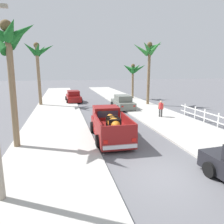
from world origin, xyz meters
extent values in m
plane|color=slate|center=(0.00, 0.00, 0.00)|extent=(160.00, 160.00, 0.00)
cube|color=beige|center=(-4.67, 12.00, 0.06)|extent=(4.78, 60.00, 0.12)
cube|color=beige|center=(4.67, 12.00, 0.06)|extent=(4.78, 60.00, 0.12)
cube|color=silver|center=(-3.68, 12.00, 0.05)|extent=(0.16, 60.00, 0.10)
cube|color=silver|center=(3.68, 12.00, 0.05)|extent=(0.16, 60.00, 0.10)
cube|color=maroon|center=(-1.19, 5.12, 0.60)|extent=(2.11, 5.17, 0.80)
cube|color=maroon|center=(-1.13, 6.72, 1.40)|extent=(1.78, 1.56, 0.80)
cube|color=#283342|center=(-1.16, 5.96, 1.42)|extent=(1.38, 0.11, 0.44)
cube|color=#283342|center=(-1.10, 7.48, 1.42)|extent=(1.46, 0.12, 0.48)
cube|color=maroon|center=(-2.13, 4.30, 1.28)|extent=(0.23, 3.30, 0.56)
cube|color=maroon|center=(-0.31, 4.23, 1.28)|extent=(0.23, 3.30, 0.56)
cube|color=maroon|center=(-1.28, 2.61, 1.28)|extent=(1.88, 0.17, 0.56)
cube|color=silver|center=(-1.29, 2.52, 0.44)|extent=(1.83, 0.19, 0.20)
cylinder|color=black|center=(-2.11, 6.69, 0.38)|extent=(0.29, 0.77, 0.76)
cylinder|color=black|center=(-0.15, 6.61, 0.38)|extent=(0.29, 0.77, 0.76)
cylinder|color=black|center=(-2.22, 3.76, 0.38)|extent=(0.29, 0.77, 0.76)
cylinder|color=black|center=(-0.26, 3.68, 0.38)|extent=(0.29, 0.77, 0.76)
cube|color=red|center=(-2.04, 2.58, 0.74)|extent=(0.22, 0.05, 0.18)
cube|color=red|center=(-0.54, 2.52, 0.74)|extent=(0.22, 0.05, 0.18)
ellipsoid|color=orange|center=(-1.22, 4.20, 1.30)|extent=(0.76, 1.73, 0.60)
sphere|color=orange|center=(-1.19, 5.15, 1.38)|extent=(0.44, 0.44, 0.44)
cube|color=black|center=(-1.24, 3.73, 1.30)|extent=(0.72, 0.15, 0.61)
cube|color=black|center=(-1.22, 4.20, 1.30)|extent=(0.72, 0.15, 0.61)
cube|color=black|center=(-1.21, 4.66, 1.30)|extent=(0.72, 0.15, 0.61)
cube|color=slate|center=(2.48, 14.62, 0.54)|extent=(1.79, 4.21, 0.72)
cube|color=slate|center=(2.48, 14.52, 1.22)|extent=(1.53, 2.11, 0.64)
cube|color=#283342|center=(2.49, 15.49, 1.20)|extent=(1.37, 0.09, 0.52)
cube|color=#283342|center=(2.48, 13.55, 1.20)|extent=(1.34, 0.09, 0.50)
cylinder|color=black|center=(1.59, 15.92, 0.32)|extent=(0.22, 0.64, 0.64)
cylinder|color=black|center=(3.39, 15.91, 0.32)|extent=(0.22, 0.64, 0.64)
cylinder|color=black|center=(1.57, 13.32, 0.32)|extent=(0.22, 0.64, 0.64)
cylinder|color=black|center=(3.38, 13.31, 0.32)|extent=(0.22, 0.64, 0.64)
cube|color=red|center=(1.84, 12.51, 0.64)|extent=(0.20, 0.04, 0.12)
cube|color=white|center=(1.88, 16.73, 0.61)|extent=(0.20, 0.04, 0.10)
cube|color=red|center=(3.10, 12.50, 0.64)|extent=(0.20, 0.04, 0.12)
cube|color=white|center=(3.11, 16.72, 0.61)|extent=(0.20, 0.04, 0.10)
cube|color=maroon|center=(-2.59, 20.99, 0.54)|extent=(1.91, 4.26, 0.72)
cube|color=maroon|center=(-2.59, 20.89, 1.22)|extent=(1.60, 2.15, 0.64)
cube|color=#283342|center=(-2.63, 21.86, 1.20)|extent=(1.37, 0.13, 0.52)
cube|color=#283342|center=(-2.56, 19.92, 1.20)|extent=(1.34, 0.13, 0.50)
cylinder|color=black|center=(-3.54, 22.26, 0.32)|extent=(0.24, 0.65, 0.64)
cylinder|color=black|center=(-1.74, 22.32, 0.32)|extent=(0.24, 0.65, 0.64)
cylinder|color=black|center=(-3.45, 19.66, 0.32)|extent=(0.24, 0.65, 0.64)
cylinder|color=black|center=(-1.65, 19.72, 0.32)|extent=(0.24, 0.65, 0.64)
cube|color=red|center=(-3.15, 18.86, 0.64)|extent=(0.20, 0.05, 0.12)
cube|color=white|center=(-3.29, 23.08, 0.61)|extent=(0.20, 0.05, 0.10)
cube|color=red|center=(-1.88, 18.90, 0.64)|extent=(0.20, 0.05, 0.12)
cube|color=white|center=(-2.06, 23.12, 0.61)|extent=(0.20, 0.05, 0.10)
cylinder|color=black|center=(1.66, -0.47, 0.32)|extent=(0.25, 0.65, 0.64)
cube|color=white|center=(1.91, 0.34, 0.61)|extent=(0.20, 0.05, 0.10)
cylinder|color=brown|center=(6.23, 21.95, 2.44)|extent=(0.31, 0.49, 4.90)
cone|color=#196023|center=(7.25, 21.95, 4.51)|extent=(2.07, 0.57, 1.45)
cone|color=#196023|center=(6.60, 22.57, 4.72)|extent=(1.27, 1.61, 1.06)
cone|color=#196023|center=(5.77, 22.81, 4.63)|extent=(1.45, 2.05, 1.24)
cone|color=#196023|center=(5.46, 22.05, 4.53)|extent=(1.65, 0.74, 1.37)
cone|color=#196023|center=(5.94, 21.19, 4.47)|extent=(1.10, 1.72, 1.47)
cone|color=#196023|center=(6.56, 21.33, 4.60)|extent=(1.19, 1.58, 1.25)
sphere|color=brown|center=(6.23, 21.95, 4.89)|extent=(0.55, 0.55, 0.55)
cylinder|color=brown|center=(6.26, 16.33, 3.61)|extent=(0.33, 0.35, 7.23)
cone|color=#2D7F33|center=(6.96, 16.19, 7.06)|extent=(1.61, 0.84, 1.05)
cone|color=#2D7F33|center=(6.61, 17.26, 6.71)|extent=(1.19, 1.98, 1.67)
cone|color=#2D7F33|center=(5.31, 16.78, 6.71)|extent=(2.09, 1.38, 1.68)
cone|color=#2D7F33|center=(5.60, 15.71, 6.90)|extent=(1.74, 1.68, 1.35)
cone|color=#2D7F33|center=(6.50, 15.26, 6.77)|extent=(1.01, 2.25, 1.59)
sphere|color=brown|center=(6.26, 16.33, 7.23)|extent=(0.60, 0.60, 0.60)
cylinder|color=#846B4C|center=(-6.65, 5.04, 3.26)|extent=(0.33, 0.79, 6.52)
cone|color=#196023|center=(-5.92, 4.96, 6.24)|extent=(1.60, 0.72, 1.23)
cone|color=#196023|center=(-6.29, 5.97, 6.09)|extent=(1.24, 2.07, 1.52)
cone|color=#196023|center=(-6.32, 4.40, 6.25)|extent=(1.20, 1.61, 1.20)
sphere|color=brown|center=(-6.65, 5.04, 6.51)|extent=(0.60, 0.60, 0.60)
cylinder|color=#846B4C|center=(-6.66, 18.85, 3.53)|extent=(0.37, 0.69, 7.07)
cone|color=#196023|center=(-5.65, 19.00, 6.66)|extent=(2.11, 0.86, 1.50)
cone|color=#196023|center=(-6.21, 19.78, 6.60)|extent=(1.39, 2.08, 1.59)
cone|color=#196023|center=(-7.37, 19.44, 6.64)|extent=(1.77, 1.60, 1.52)
cone|color=#196023|center=(-7.30, 18.17, 6.66)|extent=(1.69, 1.75, 1.47)
cone|color=#196023|center=(-6.45, 17.98, 6.64)|extent=(0.96, 1.85, 1.50)
sphere|color=brown|center=(-6.66, 18.85, 7.06)|extent=(0.66, 0.66, 0.66)
cube|color=white|center=(7.43, 5.76, 0.85)|extent=(0.06, 10.05, 0.08)
cube|color=white|center=(7.43, 5.76, 0.35)|extent=(0.06, 10.05, 0.08)
cube|color=white|center=(7.43, 5.72, 0.55)|extent=(0.05, 0.12, 1.10)
cube|color=white|center=(7.43, 7.28, 0.55)|extent=(0.05, 0.12, 1.10)
cube|color=white|center=(7.43, 8.54, 0.55)|extent=(0.05, 0.12, 1.10)
cube|color=white|center=(7.43, 10.10, 0.55)|extent=(0.05, 0.12, 1.10)
cylinder|color=#4C4C4C|center=(4.47, 9.56, 0.41)|extent=(0.14, 0.14, 0.82)
cylinder|color=#4C4C4C|center=(4.67, 9.56, 0.41)|extent=(0.14, 0.14, 0.82)
cube|color=red|center=(4.57, 9.56, 1.09)|extent=(0.26, 0.40, 0.55)
sphere|color=beige|center=(4.57, 9.56, 1.48)|extent=(0.22, 0.22, 0.22)
cylinder|color=beige|center=(4.33, 9.56, 1.12)|extent=(0.09, 0.09, 0.55)
cylinder|color=beige|center=(4.81, 9.56, 1.12)|extent=(0.09, 0.09, 0.55)
camera|label=1|loc=(-4.04, -6.94, 4.33)|focal=32.60mm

